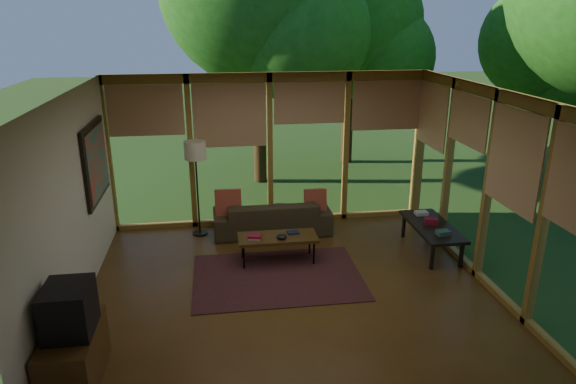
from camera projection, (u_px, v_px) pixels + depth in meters
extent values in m
plane|color=brown|center=(291.00, 288.00, 7.14)|extent=(5.50, 5.50, 0.00)
plane|color=white|center=(291.00, 93.00, 6.26)|extent=(5.50, 5.50, 0.00)
cube|color=silver|center=(71.00, 208.00, 6.33)|extent=(0.04, 5.00, 2.70)
cube|color=silver|center=(334.00, 294.00, 4.36)|extent=(5.50, 0.04, 2.70)
cube|color=olive|center=(270.00, 150.00, 9.04)|extent=(5.50, 0.12, 2.70)
cube|color=olive|center=(488.00, 188.00, 7.07)|extent=(0.12, 5.00, 2.70)
plane|color=#284E1D|center=(510.00, 140.00, 15.70)|extent=(40.00, 40.00, 0.00)
cylinder|color=#3E2B16|center=(258.00, 61.00, 11.02)|extent=(0.28, 0.28, 5.35)
cylinder|color=#3E2B16|center=(348.00, 76.00, 12.79)|extent=(0.28, 0.28, 4.38)
sphere|color=#135112|center=(350.00, 25.00, 12.39)|extent=(3.50, 3.50, 3.50)
cylinder|color=#3E2B16|center=(532.00, 90.00, 12.00)|extent=(0.28, 0.28, 3.93)
sphere|color=#135112|center=(540.00, 41.00, 11.65)|extent=(2.65, 2.65, 2.65)
cube|color=maroon|center=(277.00, 277.00, 7.45)|extent=(2.42, 1.71, 0.01)
imported|color=#3C321E|center=(272.00, 216.00, 8.91)|extent=(2.03, 0.81, 0.59)
cube|color=maroon|center=(228.00, 203.00, 8.66)|extent=(0.44, 0.24, 0.46)
cube|color=maroon|center=(315.00, 200.00, 8.87)|extent=(0.38, 0.20, 0.40)
cube|color=beige|center=(255.00, 238.00, 7.69)|extent=(0.21, 0.17, 0.03)
cube|color=maroon|center=(255.00, 236.00, 7.68)|extent=(0.22, 0.19, 0.03)
cube|color=black|center=(293.00, 232.00, 7.89)|extent=(0.19, 0.15, 0.03)
ellipsoid|color=black|center=(282.00, 236.00, 7.69)|extent=(0.16, 0.16, 0.07)
cube|color=#513416|center=(74.00, 356.00, 5.23)|extent=(0.50, 1.00, 0.60)
cube|color=black|center=(69.00, 309.00, 5.06)|extent=(0.45, 0.55, 0.50)
cube|color=#32574D|center=(443.00, 233.00, 7.75)|extent=(0.21, 0.16, 0.07)
cube|color=maroon|center=(431.00, 221.00, 8.16)|extent=(0.23, 0.19, 0.09)
cube|color=beige|center=(421.00, 213.00, 8.54)|extent=(0.21, 0.15, 0.06)
cylinder|color=black|center=(200.00, 233.00, 8.92)|extent=(0.26, 0.26, 0.03)
cylinder|color=black|center=(198.00, 191.00, 8.67)|extent=(0.03, 0.03, 1.52)
cylinder|color=beige|center=(195.00, 150.00, 8.44)|extent=(0.36, 0.36, 0.30)
cube|color=#513416|center=(278.00, 238.00, 7.80)|extent=(1.20, 0.50, 0.05)
cylinder|color=black|center=(244.00, 258.00, 7.63)|extent=(0.03, 0.03, 0.38)
cylinder|color=black|center=(314.00, 253.00, 7.77)|extent=(0.03, 0.03, 0.38)
cylinder|color=black|center=(242.00, 247.00, 7.96)|extent=(0.03, 0.03, 0.38)
cylinder|color=black|center=(310.00, 243.00, 8.11)|extent=(0.03, 0.03, 0.38)
cube|color=black|center=(432.00, 226.00, 8.14)|extent=(0.60, 1.40, 0.05)
cube|color=black|center=(432.00, 257.00, 7.62)|extent=(0.05, 0.05, 0.40)
cube|color=black|center=(461.00, 255.00, 7.68)|extent=(0.05, 0.05, 0.40)
cube|color=black|center=(404.00, 226.00, 8.75)|extent=(0.05, 0.05, 0.40)
cube|color=black|center=(429.00, 225.00, 8.81)|extent=(0.05, 0.05, 0.40)
cube|color=black|center=(95.00, 162.00, 7.58)|extent=(0.05, 1.35, 1.15)
cube|color=#1B7C7B|center=(97.00, 162.00, 7.59)|extent=(0.02, 1.20, 1.00)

